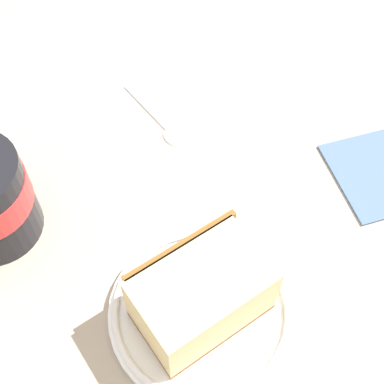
{
  "coord_description": "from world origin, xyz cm",
  "views": [
    {
      "loc": [
        -27.48,
        5.39,
        48.69
      ],
      "look_at": [
        2.73,
        -2.07,
        3.0
      ],
      "focal_mm": 49.99,
      "sensor_mm": 36.0,
      "label": 1
    }
  ],
  "objects_px": {
    "small_plate": "(206,310)",
    "folded_napkin": "(382,172)",
    "cake_slice": "(205,292)",
    "teaspoon": "(163,126)"
  },
  "relations": [
    {
      "from": "small_plate",
      "to": "folded_napkin",
      "type": "xyz_separation_m",
      "value": [
        0.11,
        -0.24,
        -0.01
      ]
    },
    {
      "from": "small_plate",
      "to": "folded_napkin",
      "type": "distance_m",
      "value": 0.26
    },
    {
      "from": "folded_napkin",
      "to": "small_plate",
      "type": "bearing_deg",
      "value": 115.66
    },
    {
      "from": "teaspoon",
      "to": "folded_napkin",
      "type": "bearing_deg",
      "value": -118.99
    },
    {
      "from": "teaspoon",
      "to": "folded_napkin",
      "type": "distance_m",
      "value": 0.26
    },
    {
      "from": "small_plate",
      "to": "cake_slice",
      "type": "relative_size",
      "value": 1.28
    },
    {
      "from": "cake_slice",
      "to": "teaspoon",
      "type": "xyz_separation_m",
      "value": [
        0.24,
        -0.01,
        -0.04
      ]
    },
    {
      "from": "cake_slice",
      "to": "teaspoon",
      "type": "relative_size",
      "value": 1.19
    },
    {
      "from": "small_plate",
      "to": "folded_napkin",
      "type": "bearing_deg",
      "value": -64.34
    },
    {
      "from": "teaspoon",
      "to": "folded_napkin",
      "type": "height_order",
      "value": "teaspoon"
    }
  ]
}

